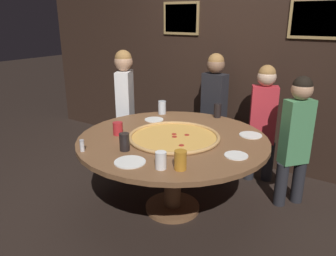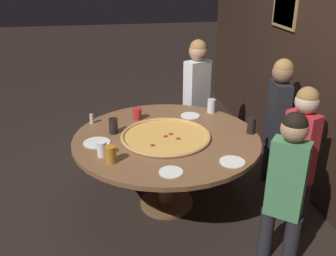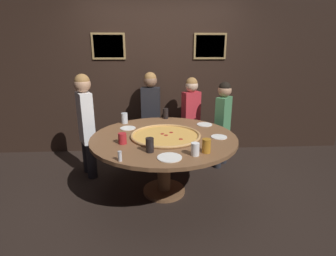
% 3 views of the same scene
% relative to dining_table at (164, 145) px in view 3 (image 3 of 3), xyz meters
% --- Properties ---
extents(ground_plane, '(24.00, 24.00, 0.00)m').
position_rel_dining_table_xyz_m(ground_plane, '(0.00, 0.00, -0.62)').
color(ground_plane, black).
extents(back_wall, '(6.40, 0.08, 2.60)m').
position_rel_dining_table_xyz_m(back_wall, '(0.00, 1.45, 0.68)').
color(back_wall, black).
rests_on(back_wall, ground_plane).
extents(dining_table, '(1.71, 1.71, 0.74)m').
position_rel_dining_table_xyz_m(dining_table, '(0.00, 0.00, 0.00)').
color(dining_table, brown).
rests_on(dining_table, ground_plane).
extents(giant_pizza, '(0.82, 0.82, 0.03)m').
position_rel_dining_table_xyz_m(giant_pizza, '(0.02, -0.01, 0.13)').
color(giant_pizza, '#E5A84C').
rests_on(giant_pizza, dining_table).
extents(drink_cup_near_right, '(0.08, 0.08, 0.15)m').
position_rel_dining_table_xyz_m(drink_cup_near_right, '(-0.16, -0.47, 0.19)').
color(drink_cup_near_right, black).
rests_on(drink_cup_near_right, dining_table).
extents(drink_cup_by_shaker, '(0.08, 0.08, 0.15)m').
position_rel_dining_table_xyz_m(drink_cup_by_shaker, '(0.06, 0.79, 0.19)').
color(drink_cup_by_shaker, black).
rests_on(drink_cup_by_shaker, dining_table).
extents(drink_cup_far_left, '(0.09, 0.09, 0.14)m').
position_rel_dining_table_xyz_m(drink_cup_far_left, '(0.40, -0.52, 0.19)').
color(drink_cup_far_left, '#BC7A23').
rests_on(drink_cup_far_left, dining_table).
extents(drink_cup_front_edge, '(0.09, 0.09, 0.14)m').
position_rel_dining_table_xyz_m(drink_cup_front_edge, '(-0.51, 0.57, 0.19)').
color(drink_cup_front_edge, silver).
rests_on(drink_cup_front_edge, dining_table).
extents(drink_cup_beside_pizza, '(0.08, 0.08, 0.13)m').
position_rel_dining_table_xyz_m(drink_cup_beside_pizza, '(0.28, -0.58, 0.18)').
color(drink_cup_beside_pizza, white).
rests_on(drink_cup_beside_pizza, dining_table).
extents(drink_cup_centre_back, '(0.09, 0.09, 0.12)m').
position_rel_dining_table_xyz_m(drink_cup_centre_back, '(-0.46, -0.22, 0.18)').
color(drink_cup_centre_back, '#B22328').
rests_on(drink_cup_centre_back, dining_table).
extents(white_plate_far_back, '(0.19, 0.19, 0.01)m').
position_rel_dining_table_xyz_m(white_plate_far_back, '(0.64, -0.08, 0.12)').
color(white_plate_far_back, white).
rests_on(white_plate_far_back, dining_table).
extents(white_plate_near_front, '(0.20, 0.20, 0.01)m').
position_rel_dining_table_xyz_m(white_plate_near_front, '(-0.45, 0.33, 0.12)').
color(white_plate_near_front, white).
rests_on(white_plate_near_front, dining_table).
extents(white_plate_left_side, '(0.21, 0.21, 0.01)m').
position_rel_dining_table_xyz_m(white_plate_left_side, '(0.57, 0.43, 0.12)').
color(white_plate_left_side, white).
rests_on(white_plate_left_side, dining_table).
extents(white_plate_right_side, '(0.24, 0.24, 0.01)m').
position_rel_dining_table_xyz_m(white_plate_right_side, '(0.03, -0.63, 0.12)').
color(white_plate_right_side, white).
rests_on(white_plate_right_side, dining_table).
extents(condiment_shaker, '(0.04, 0.04, 0.10)m').
position_rel_dining_table_xyz_m(condiment_shaker, '(-0.43, -0.68, 0.17)').
color(condiment_shaker, silver).
rests_on(condiment_shaker, dining_table).
extents(diner_side_right, '(0.36, 0.21, 1.38)m').
position_rel_dining_table_xyz_m(diner_side_right, '(-0.16, 1.15, 0.16)').
color(diner_side_right, '#232328').
rests_on(diner_side_right, ground_plane).
extents(diner_far_right, '(0.34, 0.24, 1.30)m').
position_rel_dining_table_xyz_m(diner_far_right, '(0.47, 1.06, 0.12)').
color(diner_far_right, '#232328').
rests_on(diner_far_right, ground_plane).
extents(diner_far_left, '(0.29, 0.32, 1.27)m').
position_rel_dining_table_xyz_m(diner_far_left, '(0.90, 0.74, 0.10)').
color(diner_far_left, '#232328').
rests_on(diner_far_left, ground_plane).
extents(diner_side_left, '(0.28, 0.37, 1.42)m').
position_rel_dining_table_xyz_m(diner_side_left, '(-1.03, 0.54, 0.18)').
color(diner_side_left, '#232328').
rests_on(diner_side_left, ground_plane).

